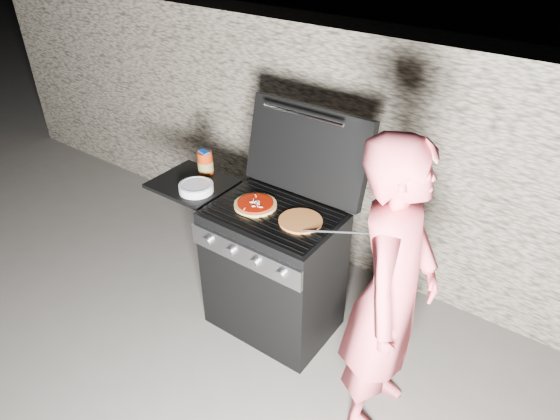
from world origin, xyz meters
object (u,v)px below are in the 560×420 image
Objects in this scene: pizza_topped at (255,204)px; person at (391,296)px; gas_grill at (244,257)px; sauce_jar at (205,163)px.

pizza_topped is 1.03m from person.
gas_grill is 0.77× the size of person.
person is at bearing -11.77° from pizza_topped.
person is at bearing -10.76° from gas_grill.
sauce_jar reaches higher than gas_grill.
sauce_jar reaches higher than pizza_topped.
person is (1.12, -0.21, 0.41)m from gas_grill.
sauce_jar is at bearing 69.64° from person.
person reaches higher than gas_grill.
pizza_topped is at bearing -1.85° from gas_grill.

